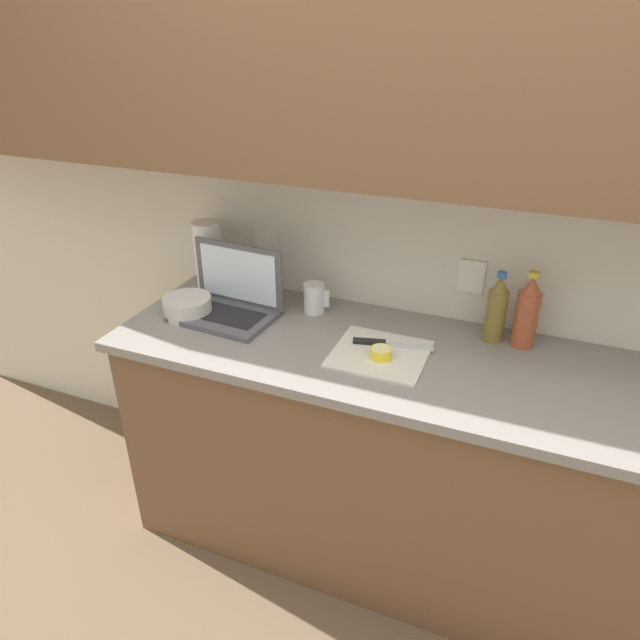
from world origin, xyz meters
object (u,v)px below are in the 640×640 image
(bottle_green_soda, at_px, (527,313))
(bowl_white, at_px, (188,306))
(measuring_cup, at_px, (314,298))
(knife, at_px, (379,343))
(cutting_board, at_px, (380,354))
(paper_towel_roll, at_px, (209,255))
(bottle_oil_tall, at_px, (496,310))
(laptop, at_px, (230,299))
(lemon_half_cut, at_px, (381,353))

(bottle_green_soda, relative_size, bowl_white, 1.51)
(measuring_cup, height_order, bowl_white, measuring_cup)
(bottle_green_soda, height_order, measuring_cup, bottle_green_soda)
(knife, bearing_deg, measuring_cup, 137.94)
(measuring_cup, bearing_deg, bowl_white, -154.04)
(cutting_board, xyz_separation_m, bottle_green_soda, (0.43, 0.25, 0.12))
(knife, distance_m, paper_towel_roll, 0.82)
(cutting_board, height_order, bottle_green_soda, bottle_green_soda)
(cutting_board, xyz_separation_m, measuring_cup, (-0.32, 0.21, 0.05))
(bottle_green_soda, bearing_deg, bottle_oil_tall, -180.00)
(laptop, distance_m, bowl_white, 0.16)
(knife, distance_m, measuring_cup, 0.35)
(laptop, xyz_separation_m, paper_towel_roll, (-0.20, 0.19, 0.08))
(lemon_half_cut, bearing_deg, knife, 110.61)
(bottle_oil_tall, height_order, measuring_cup, bottle_oil_tall)
(bottle_green_soda, xyz_separation_m, bottle_oil_tall, (-0.10, -0.00, -0.01))
(cutting_board, relative_size, bottle_green_soda, 1.13)
(bottle_green_soda, xyz_separation_m, bowl_white, (-1.17, -0.24, -0.09))
(laptop, xyz_separation_m, bottle_green_soda, (1.03, 0.17, 0.06))
(lemon_half_cut, distance_m, bottle_green_soda, 0.51)
(bottle_oil_tall, bearing_deg, paper_towel_roll, 179.33)
(lemon_half_cut, height_order, measuring_cup, measuring_cup)
(measuring_cup, relative_size, bowl_white, 0.64)
(cutting_board, distance_m, measuring_cup, 0.39)
(lemon_half_cut, height_order, bowl_white, bowl_white)
(knife, xyz_separation_m, bottle_oil_tall, (0.35, 0.20, 0.10))
(cutting_board, relative_size, bowl_white, 1.71)
(bottle_oil_tall, bearing_deg, bowl_white, -167.27)
(lemon_half_cut, distance_m, bowl_white, 0.76)
(measuring_cup, bearing_deg, cutting_board, -33.11)
(knife, bearing_deg, cutting_board, -84.01)
(lemon_half_cut, relative_size, bowl_white, 0.39)
(lemon_half_cut, bearing_deg, laptop, 170.53)
(cutting_board, height_order, measuring_cup, measuring_cup)
(bottle_green_soda, bearing_deg, cutting_board, -150.02)
(bowl_white, bearing_deg, lemon_half_cut, -2.40)
(bowl_white, bearing_deg, bottle_green_soda, 11.71)
(cutting_board, height_order, lemon_half_cut, lemon_half_cut)
(paper_towel_roll, bearing_deg, measuring_cup, -5.83)
(knife, xyz_separation_m, measuring_cup, (-0.30, 0.16, 0.04))
(knife, bearing_deg, laptop, 163.40)
(bottle_green_soda, distance_m, measuring_cup, 0.75)
(bottle_green_soda, bearing_deg, knife, -156.10)
(lemon_half_cut, bearing_deg, bottle_oil_tall, 40.90)
(knife, bearing_deg, lemon_half_cut, -83.56)
(lemon_half_cut, relative_size, bottle_oil_tall, 0.28)
(laptop, relative_size, bottle_oil_tall, 1.51)
(bottle_oil_tall, xyz_separation_m, paper_towel_roll, (-1.13, 0.01, 0.02))
(paper_towel_roll, bearing_deg, bottle_green_soda, -0.62)
(bottle_oil_tall, xyz_separation_m, bowl_white, (-1.08, -0.24, -0.08))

